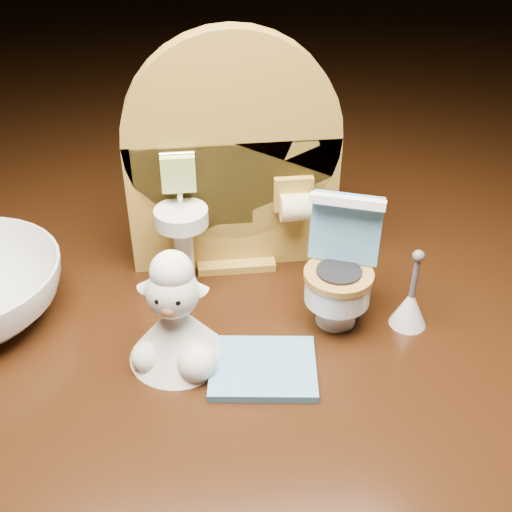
{
  "coord_description": "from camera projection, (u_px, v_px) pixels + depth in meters",
  "views": [
    {
      "loc": [
        -0.03,
        -0.29,
        0.24
      ],
      "look_at": [
        0.01,
        -0.0,
        0.05
      ],
      "focal_mm": 45.0,
      "sensor_mm": 36.0,
      "label": 1
    }
  ],
  "objects": [
    {
      "name": "backdrop_panel",
      "position": [
        232.0,
        170.0,
        0.39
      ],
      "size": [
        0.13,
        0.05,
        0.15
      ],
      "color": "#A6802E",
      "rests_on": "ground"
    },
    {
      "name": "bath_mat",
      "position": [
        263.0,
        368.0,
        0.34
      ],
      "size": [
        0.06,
        0.05,
        0.0
      ],
      "primitive_type": "cube",
      "rotation": [
        0.0,
        0.0,
        -0.13
      ],
      "color": "#558EBD",
      "rests_on": "ground"
    },
    {
      "name": "toy_toilet",
      "position": [
        341.0,
        274.0,
        0.36
      ],
      "size": [
        0.05,
        0.05,
        0.08
      ],
      "rotation": [
        0.0,
        0.0,
        -0.37
      ],
      "color": "white",
      "rests_on": "ground"
    },
    {
      "name": "toilet_brush",
      "position": [
        410.0,
        305.0,
        0.36
      ],
      "size": [
        0.02,
        0.02,
        0.05
      ],
      "color": "white",
      "rests_on": "ground"
    },
    {
      "name": "plush_lamb",
      "position": [
        176.0,
        324.0,
        0.33
      ],
      "size": [
        0.05,
        0.05,
        0.07
      ],
      "rotation": [
        0.0,
        0.0,
        -0.2
      ],
      "color": "white",
      "rests_on": "ground"
    }
  ]
}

